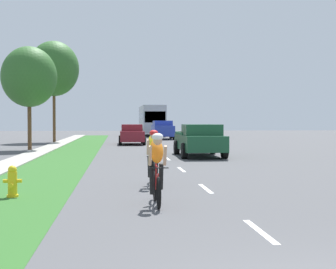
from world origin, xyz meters
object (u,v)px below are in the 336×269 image
(fire_hydrant_yellow, at_px, (12,182))
(cyclist_trailing, at_px, (153,157))
(sedan_maroon, at_px, (132,134))
(bus_silver, at_px, (151,119))
(cyclist_lead, at_px, (157,168))
(pickup_dark_green, at_px, (200,140))
(street_tree_near, at_px, (29,77))
(suv_blue, at_px, (163,129))
(street_tree_far, at_px, (54,69))

(fire_hydrant_yellow, xyz_separation_m, cyclist_trailing, (3.52, 1.72, 0.44))
(sedan_maroon, distance_m, bus_silver, 21.02)
(cyclist_lead, relative_size, pickup_dark_green, 0.34)
(street_tree_near, bearing_deg, cyclist_trailing, -69.52)
(cyclist_lead, xyz_separation_m, suv_blue, (3.43, 36.43, 0.14))
(cyclist_lead, bearing_deg, fire_hydrant_yellow, 156.64)
(suv_blue, height_order, street_tree_far, street_tree_far)
(cyclist_lead, height_order, suv_blue, suv_blue)
(fire_hydrant_yellow, xyz_separation_m, street_tree_near, (-2.95, 19.03, 4.15))
(bus_silver, bearing_deg, pickup_dark_green, -89.69)
(pickup_dark_green, height_order, sedan_maroon, pickup_dark_green)
(fire_hydrant_yellow, height_order, pickup_dark_green, pickup_dark_green)
(street_tree_far, bearing_deg, pickup_dark_green, -61.33)
(cyclist_trailing, relative_size, sedan_maroon, 0.40)
(cyclist_trailing, height_order, suv_blue, suv_blue)
(pickup_dark_green, xyz_separation_m, street_tree_near, (-9.60, 6.56, 3.69))
(cyclist_lead, distance_m, street_tree_near, 21.76)
(bus_silver, bearing_deg, street_tree_near, -109.25)
(suv_blue, relative_size, street_tree_near, 0.73)
(suv_blue, bearing_deg, street_tree_far, -151.77)
(bus_silver, bearing_deg, suv_blue, -88.28)
(pickup_dark_green, relative_size, suv_blue, 1.09)
(fire_hydrant_yellow, bearing_deg, pickup_dark_green, 61.94)
(cyclist_trailing, relative_size, pickup_dark_green, 0.34)
(sedan_maroon, height_order, suv_blue, suv_blue)
(cyclist_trailing, bearing_deg, street_tree_near, 110.48)
(fire_hydrant_yellow, relative_size, bus_silver, 0.07)
(cyclist_trailing, height_order, bus_silver, bus_silver)
(cyclist_lead, distance_m, pickup_dark_green, 14.31)
(cyclist_trailing, bearing_deg, cyclist_lead, -92.68)
(cyclist_trailing, distance_m, bus_silver, 44.41)
(pickup_dark_green, height_order, street_tree_far, street_tree_far)
(cyclist_trailing, distance_m, pickup_dark_green, 11.21)
(bus_silver, height_order, street_tree_far, street_tree_far)
(cyclist_lead, height_order, cyclist_trailing, same)
(fire_hydrant_yellow, height_order, cyclist_lead, cyclist_lead)
(suv_blue, bearing_deg, fire_hydrant_yellow, -101.00)
(fire_hydrant_yellow, distance_m, sedan_maroon, 25.48)
(fire_hydrant_yellow, distance_m, bus_silver, 46.50)
(fire_hydrant_yellow, relative_size, sedan_maroon, 0.18)
(fire_hydrant_yellow, relative_size, street_tree_far, 0.09)
(street_tree_near, xyz_separation_m, street_tree_far, (0.12, 10.78, 1.62))
(fire_hydrant_yellow, bearing_deg, cyclist_trailing, 26.02)
(sedan_maroon, height_order, street_tree_far, street_tree_far)
(suv_blue, bearing_deg, sedan_maroon, -108.44)
(cyclist_lead, relative_size, street_tree_near, 0.27)
(pickup_dark_green, distance_m, suv_blue, 22.50)
(pickup_dark_green, height_order, street_tree_near, street_tree_near)
(street_tree_near, distance_m, street_tree_far, 10.90)
(cyclist_trailing, bearing_deg, sedan_maroon, 89.91)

